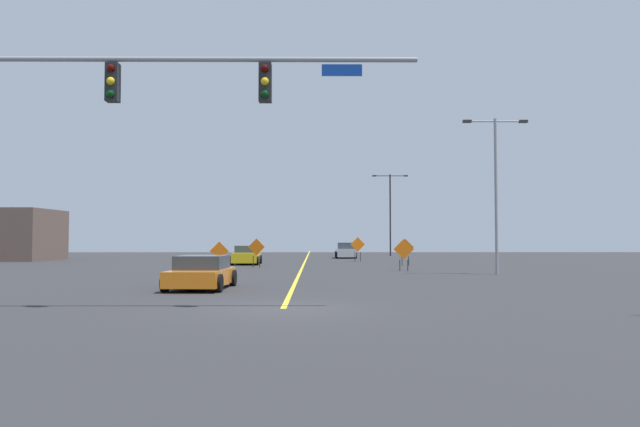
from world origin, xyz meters
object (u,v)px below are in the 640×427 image
object	(u,v)px
street_lamp_mid_left	(496,182)
car_silver_approaching	(346,251)
construction_sign_left_lane	(219,253)
construction_sign_right_shoulder	(405,249)
construction_sign_right_lane	(257,249)
street_lamp_near_right	(390,208)
construction_sign_left_shoulder	(404,251)
traffic_signal_assembly	(110,106)
car_orange_passing	(201,273)
construction_sign_median_near	(358,246)
car_yellow_mid	(247,256)

from	to	relation	value
street_lamp_mid_left	car_silver_approaching	bearing A→B (deg)	103.92
street_lamp_mid_left	construction_sign_left_lane	world-z (taller)	street_lamp_mid_left
construction_sign_right_shoulder	construction_sign_right_lane	distance (m)	10.45
street_lamp_near_right	construction_sign_right_lane	world-z (taller)	street_lamp_near_right
street_lamp_near_right	construction_sign_left_shoulder	size ratio (longest dim) A/B	4.76
construction_sign_left_lane	construction_sign_right_lane	size ratio (longest dim) A/B	0.90
construction_sign_right_shoulder	car_silver_approaching	bearing A→B (deg)	101.63
traffic_signal_assembly	construction_sign_left_lane	xyz separation A→B (m)	(-0.04, 19.12, -4.40)
traffic_signal_assembly	construction_sign_right_shoulder	xyz separation A→B (m)	(11.84, 25.99, -4.28)
car_silver_approaching	car_orange_passing	bearing A→B (deg)	-101.36
street_lamp_near_right	construction_sign_median_near	distance (m)	17.02
street_lamp_near_right	construction_sign_left_lane	size ratio (longest dim) A/B	5.19
street_lamp_near_right	construction_sign_right_shoulder	xyz separation A→B (m)	(-1.85, -23.47, -4.05)
construction_sign_median_near	construction_sign_left_lane	size ratio (longest dim) A/B	1.18
construction_sign_right_shoulder	car_yellow_mid	bearing A→B (deg)	170.13
construction_sign_left_shoulder	construction_sign_right_lane	world-z (taller)	construction_sign_right_lane
traffic_signal_assembly	street_lamp_mid_left	world-z (taller)	street_lamp_mid_left
street_lamp_mid_left	car_orange_passing	world-z (taller)	street_lamp_mid_left
car_orange_passing	traffic_signal_assembly	bearing A→B (deg)	-101.18
construction_sign_left_shoulder	construction_sign_right_lane	size ratio (longest dim) A/B	0.99
construction_sign_left_shoulder	construction_sign_left_lane	xyz separation A→B (m)	(-10.75, 0.08, -0.11)
construction_sign_median_near	car_silver_approaching	distance (m)	8.77
construction_sign_left_lane	car_yellow_mid	bearing A→B (deg)	86.13
street_lamp_near_right	construction_sign_right_shoulder	bearing A→B (deg)	-94.52
construction_sign_left_lane	car_orange_passing	size ratio (longest dim) A/B	0.41
traffic_signal_assembly	construction_sign_right_lane	size ratio (longest dim) A/B	6.62
traffic_signal_assembly	construction_sign_right_lane	world-z (taller)	traffic_signal_assembly
street_lamp_mid_left	construction_sign_left_lane	size ratio (longest dim) A/B	4.83
construction_sign_left_lane	car_yellow_mid	xyz separation A→B (m)	(0.60, 8.83, -0.43)
construction_sign_right_shoulder	car_silver_approaching	world-z (taller)	construction_sign_right_shoulder
traffic_signal_assembly	car_orange_passing	xyz separation A→B (m)	(1.29, 6.54, -4.86)
construction_sign_left_shoulder	construction_sign_right_lane	distance (m)	9.97
construction_sign_left_lane	car_silver_approaching	size ratio (longest dim) A/B	0.39
construction_sign_right_shoulder	car_orange_passing	size ratio (longest dim) A/B	0.45
construction_sign_right_lane	car_yellow_mid	size ratio (longest dim) A/B	0.47
traffic_signal_assembly	car_yellow_mid	xyz separation A→B (m)	(0.56, 27.96, -4.82)
car_silver_approaching	street_lamp_mid_left	bearing A→B (deg)	-76.08
traffic_signal_assembly	car_yellow_mid	distance (m)	28.37
car_silver_approaching	street_lamp_near_right	bearing A→B (deg)	53.97
street_lamp_near_right	street_lamp_mid_left	size ratio (longest dim) A/B	1.07
construction_sign_left_shoulder	car_orange_passing	size ratio (longest dim) A/B	0.44
construction_sign_left_shoulder	car_orange_passing	xyz separation A→B (m)	(-9.42, -12.50, -0.57)
construction_sign_right_lane	car_yellow_mid	xyz separation A→B (m)	(-1.16, 4.60, -0.57)
construction_sign_left_shoulder	car_yellow_mid	xyz separation A→B (m)	(-10.16, 8.92, -0.54)
construction_sign_left_lane	construction_sign_left_shoulder	bearing A→B (deg)	-0.45
construction_sign_left_shoulder	construction_sign_left_lane	size ratio (longest dim) A/B	1.09
street_lamp_near_right	car_silver_approaching	bearing A→B (deg)	-126.03
traffic_signal_assembly	car_orange_passing	distance (m)	8.25
construction_sign_median_near	construction_sign_left_shoulder	size ratio (longest dim) A/B	1.08
construction_sign_left_shoulder	car_silver_approaching	distance (m)	23.37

